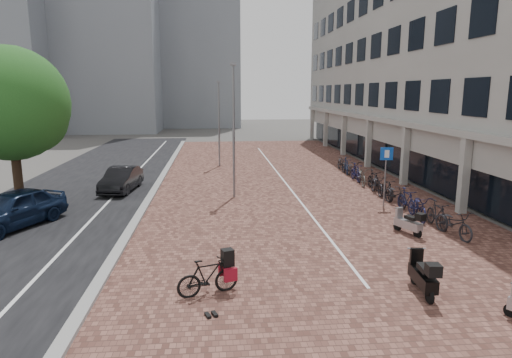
# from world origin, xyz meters

# --- Properties ---
(ground) EXTENTS (140.00, 140.00, 0.00)m
(ground) POSITION_xyz_m (0.00, 0.00, 0.00)
(ground) COLOR #474442
(ground) RESTS_ON ground
(plaza_brick) EXTENTS (14.50, 42.00, 0.04)m
(plaza_brick) POSITION_xyz_m (2.00, 12.00, 0.01)
(plaza_brick) COLOR brown
(plaza_brick) RESTS_ON ground
(street_asphalt) EXTENTS (8.00, 50.00, 0.03)m
(street_asphalt) POSITION_xyz_m (-9.00, 12.00, 0.01)
(street_asphalt) COLOR black
(street_asphalt) RESTS_ON ground
(curb) EXTENTS (0.35, 42.00, 0.14)m
(curb) POSITION_xyz_m (-5.10, 12.00, 0.07)
(curb) COLOR gray
(curb) RESTS_ON ground
(lane_line) EXTENTS (0.12, 44.00, 0.00)m
(lane_line) POSITION_xyz_m (-7.00, 12.00, 0.02)
(lane_line) COLOR white
(lane_line) RESTS_ON street_asphalt
(parking_line) EXTENTS (0.10, 30.00, 0.00)m
(parking_line) POSITION_xyz_m (2.20, 12.00, 0.04)
(parking_line) COLOR white
(parking_line) RESTS_ON plaza_brick
(office_building) EXTENTS (8.40, 40.00, 15.00)m
(office_building) POSITION_xyz_m (12.97, 16.00, 8.44)
(office_building) COLOR #A5A5A0
(office_building) RESTS_ON ground
(bg_towers) EXTENTS (33.00, 23.00, 32.00)m
(bg_towers) POSITION_xyz_m (-14.34, 48.94, 13.96)
(bg_towers) COLOR gray
(bg_towers) RESTS_ON ground
(car_navy) EXTENTS (3.46, 4.74, 1.50)m
(car_navy) POSITION_xyz_m (-9.71, 3.67, 0.75)
(car_navy) COLOR black
(car_navy) RESTS_ON ground
(car_dark) EXTENTS (1.77, 4.01, 1.28)m
(car_dark) POSITION_xyz_m (-6.83, 9.90, 0.64)
(car_dark) COLOR black
(car_dark) RESTS_ON ground
(hero_bike) EXTENTS (1.73, 0.98, 1.17)m
(hero_bike) POSITION_xyz_m (-2.10, -2.90, 0.52)
(hero_bike) COLOR black
(hero_bike) RESTS_ON ground
(shoes) EXTENTS (0.42, 0.38, 0.08)m
(shoes) POSITION_xyz_m (-2.01, -4.10, 0.04)
(shoes) COLOR black
(shoes) RESTS_ON ground
(scooter_front) EXTENTS (0.92, 1.43, 0.94)m
(scooter_front) POSITION_xyz_m (5.24, 1.43, 0.47)
(scooter_front) COLOR #A2A2A7
(scooter_front) RESTS_ON ground
(scooter_mid) EXTENTS (0.66, 1.62, 1.09)m
(scooter_mid) POSITION_xyz_m (3.50, -3.36, 0.54)
(scooter_mid) COLOR black
(scooter_mid) RESTS_ON ground
(parking_sign) EXTENTS (0.58, 0.11, 2.75)m
(parking_sign) POSITION_xyz_m (5.87, 5.42, 1.88)
(parking_sign) COLOR slate
(parking_sign) RESTS_ON ground
(lamp_near) EXTENTS (0.12, 0.12, 6.52)m
(lamp_near) POSITION_xyz_m (-0.92, 7.90, 3.26)
(lamp_near) COLOR gray
(lamp_near) RESTS_ON ground
(lamp_far) EXTENTS (0.12, 0.12, 5.88)m
(lamp_far) POSITION_xyz_m (-1.52, 17.34, 2.94)
(lamp_far) COLOR slate
(lamp_far) RESTS_ON ground
(street_tree) EXTENTS (4.94, 4.94, 7.19)m
(street_tree) POSITION_xyz_m (-10.52, 6.67, 4.57)
(street_tree) COLOR #382619
(street_tree) RESTS_ON ground
(bike_row) EXTENTS (1.33, 15.83, 1.05)m
(bike_row) POSITION_xyz_m (6.57, 7.90, 0.52)
(bike_row) COLOR black
(bike_row) RESTS_ON ground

